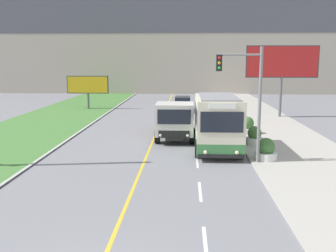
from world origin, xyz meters
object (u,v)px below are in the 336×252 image
at_px(dump_truck, 175,121).
at_px(traffic_light_mast, 247,90).
at_px(car_distant, 183,104).
at_px(billboard_small, 88,86).
at_px(planter_round_third, 247,126).
at_px(planter_round_near, 266,150).
at_px(city_bus, 218,124).
at_px(billboard_large, 282,63).
at_px(planter_round_second, 254,137).

relative_size(dump_truck, traffic_light_mast, 1.12).
xyz_separation_m(car_distant, traffic_light_mast, (3.39, -20.44, 3.06)).
relative_size(billboard_small, planter_round_third, 3.62).
xyz_separation_m(traffic_light_mast, billboard_small, (-13.45, 21.50, -1.26)).
height_order(planter_round_near, planter_round_third, planter_round_third).
bearing_deg(city_bus, planter_round_near, -40.83).
height_order(traffic_light_mast, billboard_large, billboard_large).
distance_m(car_distant, planter_round_near, 20.43).
distance_m(car_distant, traffic_light_mast, 20.94).
bearing_deg(planter_round_third, planter_round_near, -90.79).
distance_m(billboard_large, billboard_small, 19.81).
relative_size(traffic_light_mast, billboard_small, 1.34).
relative_size(billboard_small, planter_round_near, 3.82).
relative_size(city_bus, traffic_light_mast, 0.92).
bearing_deg(city_bus, traffic_light_mast, -64.81).
relative_size(car_distant, planter_round_near, 3.74).
bearing_deg(traffic_light_mast, dump_truck, 123.11).
bearing_deg(billboard_large, car_distant, 154.67).
bearing_deg(traffic_light_mast, billboard_small, 122.02).
xyz_separation_m(traffic_light_mast, planter_round_second, (1.18, 4.17, -3.17)).
bearing_deg(billboard_small, car_distant, -6.05).
distance_m(city_bus, billboard_large, 15.55).
bearing_deg(planter_round_near, dump_truck, 133.24).
bearing_deg(planter_round_second, traffic_light_mast, -105.79).
bearing_deg(city_bus, dump_truck, 128.65).
xyz_separation_m(car_distant, planter_round_near, (4.56, -19.92, -0.11)).
bearing_deg(billboard_large, planter_round_third, -116.68).
bearing_deg(planter_round_third, dump_truck, -157.48).
bearing_deg(car_distant, planter_round_third, -69.74).
distance_m(dump_truck, billboard_small, 18.56).
bearing_deg(traffic_light_mast, planter_round_third, 80.80).
bearing_deg(billboard_large, dump_truck, -131.35).
relative_size(dump_truck, car_distant, 1.53).
height_order(dump_truck, billboard_large, billboard_large).
distance_m(traffic_light_mast, billboard_large, 17.17).
distance_m(city_bus, planter_round_near, 3.31).
bearing_deg(planter_round_third, billboard_large, 63.32).
relative_size(planter_round_near, planter_round_second, 1.00).
xyz_separation_m(car_distant, planter_round_second, (4.57, -16.27, -0.11)).
bearing_deg(planter_round_second, planter_round_near, -90.21).
relative_size(traffic_light_mast, planter_round_near, 5.11).
distance_m(dump_truck, traffic_light_mast, 7.28).
height_order(dump_truck, billboard_small, billboard_small).
xyz_separation_m(city_bus, traffic_light_mast, (1.21, -2.57, 2.12)).
height_order(car_distant, planter_round_second, car_distant).
distance_m(traffic_light_mast, planter_round_third, 8.51).
bearing_deg(planter_round_second, car_distant, 105.70).
xyz_separation_m(car_distant, billboard_large, (8.89, -4.21, 4.18)).
xyz_separation_m(dump_truck, planter_round_third, (5.01, 2.08, -0.67)).
bearing_deg(planter_round_near, traffic_light_mast, -155.95).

